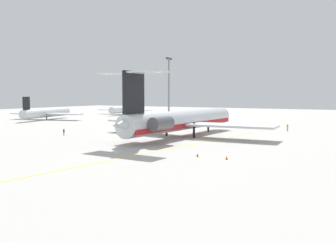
{
  "coord_description": "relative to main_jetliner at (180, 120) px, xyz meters",
  "views": [
    {
      "loc": [
        -70.82,
        -32.51,
        9.79
      ],
      "look_at": [
        5.34,
        10.61,
        3.31
      ],
      "focal_mm": 39.85,
      "sensor_mm": 36.0,
      "label": 1
    }
  ],
  "objects": [
    {
      "name": "ground_crew_near_tail",
      "position": [
        26.17,
        -18.4,
        -2.71
      ],
      "size": [
        0.28,
        0.45,
        1.77
      ],
      "rotation": [
        0.0,
        0.0,
        6.23
      ],
      "color": "black",
      "rests_on": "ground"
    },
    {
      "name": "taxiway_centreline",
      "position": [
        1.35,
        -9.52,
        -3.83
      ],
      "size": [
        103.88,
        14.13,
        0.01
      ],
      "primitive_type": "cube",
      "rotation": [
        0.0,
        0.0,
        -0.13
      ],
      "color": "gold",
      "rests_on": "ground"
    },
    {
      "name": "safety_cone_wingtip",
      "position": [
        -22.42,
        -14.82,
        -3.56
      ],
      "size": [
        0.4,
        0.4,
        0.55
      ],
      "primitive_type": "cone",
      "color": "#EA590F",
      "rests_on": "ground"
    },
    {
      "name": "ground",
      "position": [
        -3.98,
        -6.68,
        -3.84
      ],
      "size": [
        355.24,
        355.24,
        0.0
      ],
      "primitive_type": "plane",
      "color": "#B7B5AD"
    },
    {
      "name": "main_jetliner",
      "position": [
        0.0,
        0.0,
        0.0
      ],
      "size": [
        48.31,
        42.88,
        14.07
      ],
      "rotation": [
        0.0,
        0.0,
        -0.05
      ],
      "color": "silver",
      "rests_on": "ground"
    },
    {
      "name": "airliner_mid_right",
      "position": [
        26.6,
        71.28,
        -1.24
      ],
      "size": [
        29.3,
        29.23,
        8.82
      ],
      "rotation": [
        0.0,
        0.0,
        0.23
      ],
      "color": "silver",
      "rests_on": "ground"
    },
    {
      "name": "light_mast",
      "position": [
        59.23,
        36.3,
        9.7
      ],
      "size": [
        4.0,
        0.7,
        24.65
      ],
      "color": "slate",
      "rests_on": "ground"
    },
    {
      "name": "airliner_far_right",
      "position": [
        69.75,
        66.89,
        -1.42
      ],
      "size": [
        27.42,
        27.24,
        8.2
      ],
      "rotation": [
        0.0,
        0.0,
        3.3
      ],
      "color": "silver",
      "rests_on": "ground"
    },
    {
      "name": "ground_crew_near_nose",
      "position": [
        -10.91,
        25.21,
        -2.79
      ],
      "size": [
        0.41,
        0.26,
        1.66
      ],
      "rotation": [
        0.0,
        0.0,
        1.38
      ],
      "color": "black",
      "rests_on": "ground"
    },
    {
      "name": "safety_cone_nose",
      "position": [
        -22.53,
        -19.67,
        -3.56
      ],
      "size": [
        0.4,
        0.4,
        0.55
      ],
      "primitive_type": "cone",
      "color": "#EA590F",
      "rests_on": "ground"
    }
  ]
}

